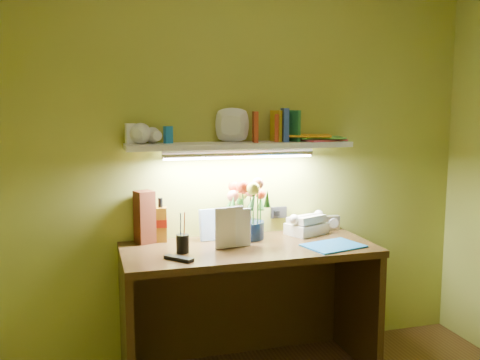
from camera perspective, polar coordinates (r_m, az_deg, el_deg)
The scene contains 13 objects.
desk at distance 3.11m, azimuth 0.96°, elevation -13.76°, with size 1.40×0.60×0.75m, color #341E0E.
flower_bouquet at distance 3.13m, azimuth 0.75°, elevation -3.06°, with size 0.22×0.22×0.36m, color #0B1933, non-canonical shape.
telephone at distance 3.28m, azimuth 7.10°, elevation -4.59°, with size 0.22×0.17×0.13m, color white, non-canonical shape.
desk_clock at distance 3.43m, azimuth 9.80°, elevation -4.49°, with size 0.09×0.04×0.09m, color silver.
whisky_bottle at distance 3.10m, azimuth -8.45°, elevation -4.22°, with size 0.07×0.07×0.25m, color #A86612, non-canonical shape.
whisky_box at distance 3.08m, azimuth -10.14°, elevation -3.91°, with size 0.10×0.10×0.30m, color #52200F.
pen_cup at distance 2.86m, azimuth -6.15°, elevation -6.09°, with size 0.07×0.07×0.17m, color black.
art_card at distance 3.12m, azimuth -2.69°, elevation -4.74°, with size 0.18×0.04×0.18m, color white, non-canonical shape.
tv_remote at distance 2.74m, azimuth -6.55°, elevation -8.30°, with size 0.05×0.16×0.02m, color black.
blue_folder at distance 3.03m, azimuth 9.91°, elevation -6.92°, with size 0.31×0.23×0.01m, color blue.
desk_book_a at distance 2.89m, azimuth -2.66°, elevation -5.26°, with size 0.17×0.02×0.23m, color white.
desk_book_b at distance 2.93m, azimuth -1.72°, elevation -5.25°, with size 0.16×0.02×0.21m, color white.
wall_shelf at distance 3.07m, azimuth 0.02°, elevation 4.30°, with size 1.32×0.27×0.23m.
Camera 1 is at (-0.85, -1.56, 1.52)m, focal length 40.00 mm.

